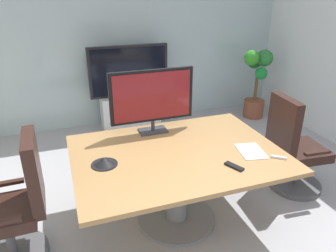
# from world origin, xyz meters

# --- Properties ---
(ground_plane) EXTENTS (6.90, 6.90, 0.00)m
(ground_plane) POSITION_xyz_m (0.00, 0.00, 0.00)
(ground_plane) COLOR #99999E
(wall_back_glass_partition) EXTENTS (5.68, 0.10, 2.69)m
(wall_back_glass_partition) POSITION_xyz_m (0.00, 2.95, 1.35)
(wall_back_glass_partition) COLOR #9EB2B7
(wall_back_glass_partition) RESTS_ON ground
(conference_table) EXTENTS (1.84, 1.35, 0.74)m
(conference_table) POSITION_xyz_m (0.04, 0.28, 0.57)
(conference_table) COLOR olive
(conference_table) RESTS_ON ground
(office_chair_left) EXTENTS (0.60, 0.58, 1.09)m
(office_chair_left) POSITION_xyz_m (-1.32, 0.27, 0.46)
(office_chair_left) COLOR #4C4C51
(office_chair_left) RESTS_ON ground
(office_chair_right) EXTENTS (0.61, 0.59, 1.09)m
(office_chair_right) POSITION_xyz_m (1.41, 0.35, 0.46)
(office_chair_right) COLOR #4C4C51
(office_chair_right) RESTS_ON ground
(tv_monitor) EXTENTS (0.84, 0.18, 0.64)m
(tv_monitor) POSITION_xyz_m (-0.03, 0.79, 1.10)
(tv_monitor) COLOR #333338
(tv_monitor) RESTS_ON conference_table
(wall_display_unit) EXTENTS (1.20, 0.36, 1.31)m
(wall_display_unit) POSITION_xyz_m (0.14, 2.59, 0.44)
(wall_display_unit) COLOR #B7BABC
(wall_display_unit) RESTS_ON ground
(potted_plant) EXTENTS (0.52, 0.53, 1.16)m
(potted_plant) POSITION_xyz_m (2.26, 2.37, 0.65)
(potted_plant) COLOR brown
(potted_plant) RESTS_ON ground
(conference_phone) EXTENTS (0.22, 0.22, 0.07)m
(conference_phone) POSITION_xyz_m (-0.61, 0.28, 0.78)
(conference_phone) COLOR black
(conference_phone) RESTS_ON conference_table
(remote_control) EXTENTS (0.11, 0.18, 0.02)m
(remote_control) POSITION_xyz_m (0.39, -0.12, 0.75)
(remote_control) COLOR black
(remote_control) RESTS_ON conference_table
(whiteboard_marker) EXTENTS (0.11, 0.10, 0.02)m
(whiteboard_marker) POSITION_xyz_m (0.82, -0.11, 0.75)
(whiteboard_marker) COLOR silver
(whiteboard_marker) RESTS_ON conference_table
(paper_notepad) EXTENTS (0.26, 0.33, 0.01)m
(paper_notepad) POSITION_xyz_m (0.67, 0.07, 0.75)
(paper_notepad) COLOR white
(paper_notepad) RESTS_ON conference_table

